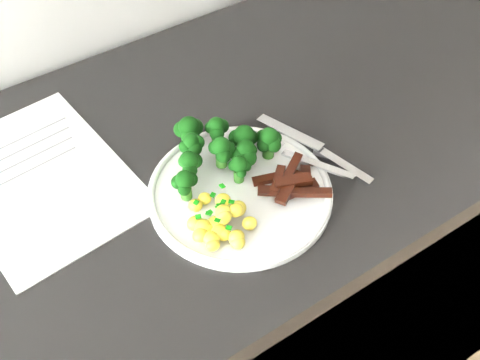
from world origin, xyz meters
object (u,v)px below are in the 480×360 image
Objects in this scene: potatoes at (219,223)px; fork at (303,157)px; beef_strips at (291,184)px; knife at (328,156)px; broccoli at (220,147)px; counter at (227,300)px; recipe_paper at (40,179)px; plate at (240,191)px.

potatoes is 0.65× the size of fork.
potatoes is 1.07× the size of beef_strips.
knife is (0.20, 0.02, -0.01)m from potatoes.
broccoli reaches higher than beef_strips.
counter is at bearing 126.23° from fork.
recipe_paper is 0.27m from potatoes.
recipe_paper is 2.04× the size of fork.
broccoli is 0.88× the size of knife.
knife is (0.14, -0.02, 0.00)m from plate.
broccoli reaches higher than knife.
recipe_paper is 0.35m from beef_strips.
fork is (0.07, -0.10, 0.45)m from counter.
potatoes reaches higher than counter.
beef_strips is at bearing -59.40° from broccoli.
knife is (0.11, -0.11, 0.45)m from counter.
broccoli reaches higher than potatoes.
potatoes is 0.20m from knife.
broccoli reaches higher than fork.
plate is at bearing 177.64° from fork.
counter is 0.47m from fork.
broccoli is (0.01, 0.06, 0.03)m from plate.
beef_strips is at bearing 1.25° from potatoes.
plate is (0.21, -0.18, 0.01)m from recipe_paper.
plate reaches higher than counter.
beef_strips reaches higher than knife.
recipe_paper is (-0.24, 0.08, 0.44)m from counter.
recipe_paper is at bearing 142.19° from beef_strips.
knife is (0.13, -0.07, -0.03)m from broccoli.
potatoes reaches higher than knife.
counter is at bearing 56.54° from broccoli.
knife is at bearing 13.84° from beef_strips.
counter is at bearing 71.86° from plate.
plate reaches higher than recipe_paper.
broccoli reaches higher than recipe_paper.
plate is 1.60× the size of fork.
fork is 0.81× the size of knife.
fork is (0.32, -0.18, 0.02)m from recipe_paper.
fork is at bearing -31.35° from broccoli.
potatoes is 0.12m from beef_strips.
potatoes is at bearing -173.51° from knife.
beef_strips is (0.03, -0.13, 0.46)m from counter.
fork is (0.10, -0.00, 0.01)m from plate.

